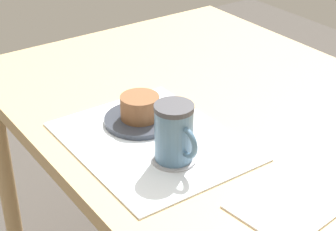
{
  "coord_description": "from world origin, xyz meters",
  "views": [
    {
      "loc": [
        0.89,
        -0.76,
        1.33
      ],
      "look_at": [
        0.07,
        -0.18,
        0.77
      ],
      "focal_mm": 60.0,
      "sensor_mm": 36.0,
      "label": 1
    }
  ],
  "objects_px": {
    "dining_table": "(214,129)",
    "coffee_mug": "(175,133)",
    "pastry_plate": "(140,120)",
    "pastry": "(140,107)"
  },
  "relations": [
    {
      "from": "dining_table",
      "to": "coffee_mug",
      "type": "height_order",
      "value": "coffee_mug"
    },
    {
      "from": "dining_table",
      "to": "pastry_plate",
      "type": "relative_size",
      "value": 7.06
    },
    {
      "from": "pastry",
      "to": "coffee_mug",
      "type": "xyz_separation_m",
      "value": [
        0.16,
        -0.03,
        0.03
      ]
    },
    {
      "from": "pastry",
      "to": "coffee_mug",
      "type": "relative_size",
      "value": 0.73
    },
    {
      "from": "pastry",
      "to": "coffee_mug",
      "type": "distance_m",
      "value": 0.17
    },
    {
      "from": "pastry_plate",
      "to": "coffee_mug",
      "type": "xyz_separation_m",
      "value": [
        0.16,
        -0.03,
        0.06
      ]
    },
    {
      "from": "dining_table",
      "to": "pastry_plate",
      "type": "xyz_separation_m",
      "value": [
        -0.01,
        -0.2,
        0.09
      ]
    },
    {
      "from": "pastry_plate",
      "to": "dining_table",
      "type": "bearing_deg",
      "value": 87.88
    },
    {
      "from": "pastry_plate",
      "to": "pastry",
      "type": "relative_size",
      "value": 1.86
    },
    {
      "from": "dining_table",
      "to": "coffee_mug",
      "type": "bearing_deg",
      "value": -55.67
    }
  ]
}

